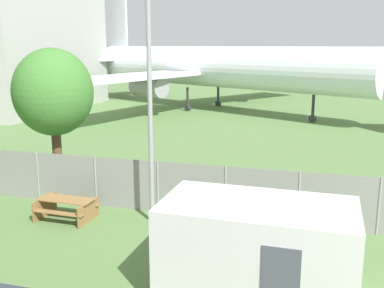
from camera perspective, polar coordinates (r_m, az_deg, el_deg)
name	(u,v)px	position (r m, az deg, el deg)	size (l,w,h in m)	color
perimeter_fence	(158,187)	(16.73, -4.37, -5.45)	(56.07, 0.07, 1.96)	gray
airplane	(213,67)	(43.38, 2.62, 9.73)	(37.28, 30.48, 11.70)	white
portable_cabin	(257,250)	(11.38, 8.27, -13.21)	(4.70, 2.63, 2.42)	silver
picnic_bench_near_cabin	(66,206)	(16.80, -15.69, -7.61)	(2.04, 1.46, 0.76)	olive
tree_left_of_cabin	(53,93)	(19.13, -17.20, 6.21)	(3.22, 3.22, 6.02)	brown
light_mast	(149,71)	(15.03, -5.44, 9.19)	(0.44, 0.44, 8.76)	#99999E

